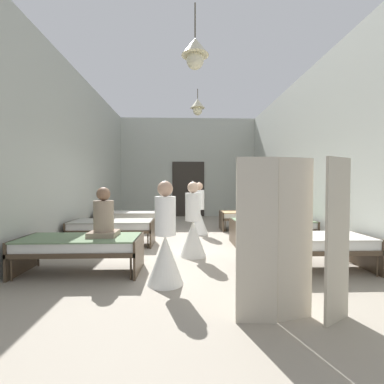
{
  "coord_description": "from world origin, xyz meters",
  "views": [
    {
      "loc": [
        -0.24,
        -6.15,
        1.43
      ],
      "look_at": [
        0.0,
        0.65,
        1.22
      ],
      "focal_mm": 24.55,
      "sensor_mm": 36.0,
      "label": 1
    }
  ],
  "objects": [
    {
      "name": "room_shell",
      "position": [
        0.0,
        1.26,
        2.16
      ],
      "size": [
        6.26,
        11.01,
        4.31
      ],
      "color": "#B2B7AD",
      "rests_on": "ground"
    },
    {
      "name": "nurse_near_aisle",
      "position": [
        -0.04,
        -1.01,
        0.53
      ],
      "size": [
        0.52,
        0.52,
        1.49
      ],
      "rotation": [
        0.0,
        0.0,
        5.81
      ],
      "color": "white",
      "rests_on": "ground"
    },
    {
      "name": "patient_seated_primary",
      "position": [
        1.53,
        0.05,
        0.87
      ],
      "size": [
        0.44,
        0.44,
        0.8
      ],
      "color": "slate",
      "rests_on": "bed_right_row_1"
    },
    {
      "name": "nurse_mid_aisle",
      "position": [
        -0.49,
        -2.43,
        0.53
      ],
      "size": [
        0.52,
        0.52,
        1.49
      ],
      "rotation": [
        0.0,
        0.0,
        4.03
      ],
      "color": "white",
      "rests_on": "ground"
    },
    {
      "name": "nurse_far_aisle",
      "position": [
        0.22,
        1.29,
        0.53
      ],
      "size": [
        0.52,
        0.52,
        1.49
      ],
      "rotation": [
        0.0,
        0.0,
        2.74
      ],
      "color": "white",
      "rests_on": "ground"
    },
    {
      "name": "bed_right_row_0",
      "position": [
        1.88,
        -1.9,
        0.44
      ],
      "size": [
        1.9,
        0.84,
        0.57
      ],
      "color": "#473828",
      "rests_on": "ground"
    },
    {
      "name": "bed_left_row_0",
      "position": [
        -1.88,
        -1.9,
        0.44
      ],
      "size": [
        1.9,
        0.84,
        0.57
      ],
      "color": "#473828",
      "rests_on": "ground"
    },
    {
      "name": "privacy_screen",
      "position": [
        0.93,
        -3.51,
        0.85
      ],
      "size": [
        1.24,
        0.25,
        1.7
      ],
      "rotation": [
        0.0,
        0.0,
        0.25
      ],
      "color": "#BCB29E",
      "rests_on": "ground"
    },
    {
      "name": "bed_right_row_2",
      "position": [
        1.88,
        1.9,
        0.44
      ],
      "size": [
        1.9,
        0.84,
        0.57
      ],
      "color": "#473828",
      "rests_on": "ground"
    },
    {
      "name": "ground_plane",
      "position": [
        0.0,
        0.0,
        -0.05
      ],
      "size": [
        6.46,
        11.41,
        0.1
      ],
      "primitive_type": "cube",
      "color": "#9E9384"
    },
    {
      "name": "bed_left_row_2",
      "position": [
        -1.88,
        1.9,
        0.44
      ],
      "size": [
        1.9,
        0.84,
        0.57
      ],
      "color": "#473828",
      "rests_on": "ground"
    },
    {
      "name": "bed_left_row_1",
      "position": [
        -1.88,
        0.0,
        0.44
      ],
      "size": [
        1.9,
        0.84,
        0.57
      ],
      "color": "#473828",
      "rests_on": "ground"
    },
    {
      "name": "patient_seated_secondary",
      "position": [
        -1.53,
        -1.84,
        0.87
      ],
      "size": [
        0.44,
        0.44,
        0.8
      ],
      "color": "gray",
      "rests_on": "bed_left_row_0"
    },
    {
      "name": "bed_right_row_1",
      "position": [
        1.88,
        0.0,
        0.44
      ],
      "size": [
        1.9,
        0.84,
        0.57
      ],
      "color": "#473828",
      "rests_on": "ground"
    }
  ]
}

